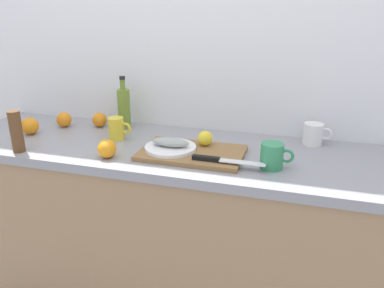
% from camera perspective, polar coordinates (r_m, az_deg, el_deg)
% --- Properties ---
extents(back_wall, '(3.20, 0.05, 2.50)m').
position_cam_1_polar(back_wall, '(1.93, -1.65, 12.81)').
color(back_wall, white).
rests_on(back_wall, ground_plane).
extents(kitchen_counter, '(2.00, 0.60, 0.90)m').
position_cam_1_polar(kitchen_counter, '(1.92, -4.48, -12.92)').
color(kitchen_counter, '#9E7A56').
rests_on(kitchen_counter, ground_plane).
extents(cutting_board, '(0.43, 0.27, 0.02)m').
position_cam_1_polar(cutting_board, '(1.60, -0.00, -1.35)').
color(cutting_board, olive).
rests_on(cutting_board, kitchen_counter).
extents(white_plate, '(0.22, 0.22, 0.01)m').
position_cam_1_polar(white_plate, '(1.61, -3.26, -0.56)').
color(white_plate, white).
rests_on(white_plate, cutting_board).
extents(fish_fillet, '(0.16, 0.07, 0.04)m').
position_cam_1_polar(fish_fillet, '(1.60, -3.28, 0.29)').
color(fish_fillet, '#999E99').
rests_on(fish_fillet, white_plate).
extents(chef_knife, '(0.29, 0.04, 0.02)m').
position_cam_1_polar(chef_knife, '(1.48, 4.08, -2.40)').
color(chef_knife, silver).
rests_on(chef_knife, cutting_board).
extents(lemon_0, '(0.06, 0.06, 0.06)m').
position_cam_1_polar(lemon_0, '(1.65, 1.99, 0.87)').
color(lemon_0, yellow).
rests_on(lemon_0, cutting_board).
extents(olive_oil_bottle, '(0.06, 0.06, 0.27)m').
position_cam_1_polar(olive_oil_bottle, '(1.96, -10.18, 5.41)').
color(olive_oil_bottle, olive).
rests_on(olive_oil_bottle, kitchen_counter).
extents(coffee_mug_0, '(0.11, 0.07, 0.11)m').
position_cam_1_polar(coffee_mug_0, '(1.81, -11.25, 2.30)').
color(coffee_mug_0, yellow).
rests_on(coffee_mug_0, kitchen_counter).
extents(coffee_mug_1, '(0.13, 0.09, 0.10)m').
position_cam_1_polar(coffee_mug_1, '(1.80, 17.81, 1.43)').
color(coffee_mug_1, white).
rests_on(coffee_mug_1, kitchen_counter).
extents(coffee_mug_2, '(0.13, 0.09, 0.10)m').
position_cam_1_polar(coffee_mug_2, '(1.49, 11.99, -1.74)').
color(coffee_mug_2, '#338C59').
rests_on(coffee_mug_2, kitchen_counter).
extents(orange_0, '(0.07, 0.07, 0.07)m').
position_cam_1_polar(orange_0, '(2.03, -13.72, 3.56)').
color(orange_0, orange).
rests_on(orange_0, kitchen_counter).
extents(orange_1, '(0.08, 0.08, 0.08)m').
position_cam_1_polar(orange_1, '(1.60, -12.68, -0.69)').
color(orange_1, orange).
rests_on(orange_1, kitchen_counter).
extents(orange_2, '(0.08, 0.08, 0.08)m').
position_cam_1_polar(orange_2, '(2.08, -18.68, 3.49)').
color(orange_2, orange).
rests_on(orange_2, kitchen_counter).
extents(orange_3, '(0.08, 0.08, 0.08)m').
position_cam_1_polar(orange_3, '(2.01, -23.18, 2.50)').
color(orange_3, orange).
rests_on(orange_3, kitchen_counter).
extents(pepper_mill, '(0.05, 0.05, 0.18)m').
position_cam_1_polar(pepper_mill, '(1.78, -24.90, 1.70)').
color(pepper_mill, brown).
rests_on(pepper_mill, kitchen_counter).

